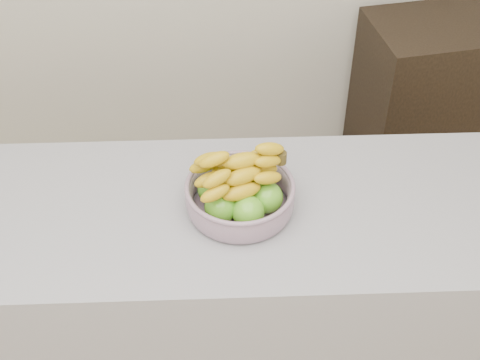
% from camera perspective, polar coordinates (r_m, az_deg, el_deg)
% --- Properties ---
extents(room_shell, '(4.05, 4.05, 2.73)m').
position_cam_1_polar(room_shell, '(0.66, -15.37, -0.37)').
color(room_shell, beige).
rests_on(room_shell, ground).
extents(counter, '(2.00, 0.60, 0.90)m').
position_cam_1_polar(counter, '(2.12, -5.66, -11.28)').
color(counter, gray).
rests_on(counter, ground).
extents(cabinet, '(0.56, 0.47, 0.89)m').
position_cam_1_polar(cabinet, '(2.95, 14.94, 5.07)').
color(cabinet, black).
rests_on(cabinet, ground).
extents(fruit_bowl, '(0.29, 0.29, 0.18)m').
position_cam_1_polar(fruit_bowl, '(1.74, -0.01, -1.06)').
color(fruit_bowl, '#A3AFC4').
rests_on(fruit_bowl, counter).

